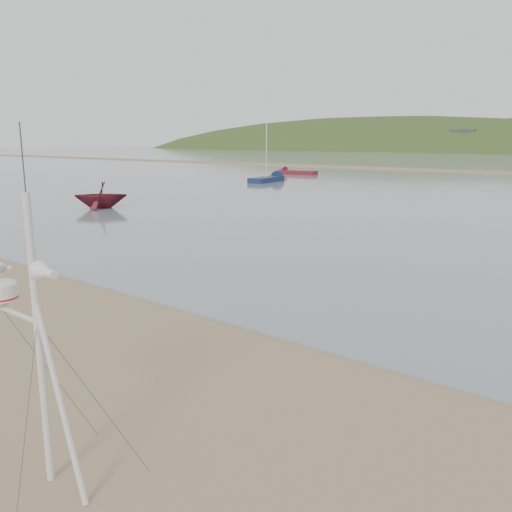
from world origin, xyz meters
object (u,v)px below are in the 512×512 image
Objects in this scene: sailboat_blue_near at (274,178)px; dinghy_red_far at (290,172)px; mast_rig at (39,401)px; boat_red at (100,183)px.

dinghy_red_far is at bearing 118.32° from sailboat_blue_near.
mast_rig is at bearing -56.64° from dinghy_red_far.
sailboat_blue_near is at bearing -61.68° from dinghy_red_far.
sailboat_blue_near reaches higher than mast_rig.
boat_red is 0.47× the size of sailboat_blue_near.
mast_rig is 0.74× the size of dinghy_red_far.
mast_rig is 62.30m from dinghy_red_far.
sailboat_blue_near is 1.12× the size of dinghy_red_far.
sailboat_blue_near reaches higher than boat_red.
mast_rig is 28.22m from boat_red.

